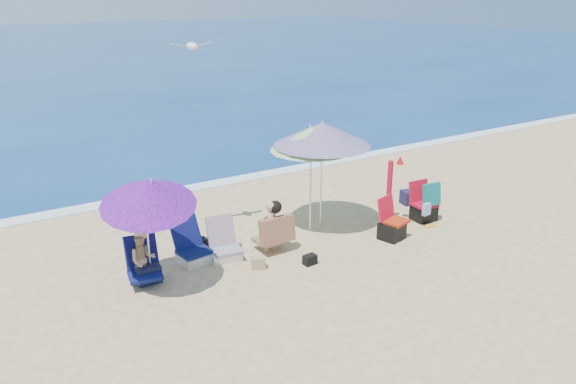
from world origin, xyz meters
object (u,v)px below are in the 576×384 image
camp_chair_right (425,206)px  person_center (273,228)px  furled_umbrella (391,185)px  person_left (143,259)px  chair_navy (193,250)px  camp_chair_left (391,226)px  umbrella_turquoise (322,134)px  umbrella_blue (148,193)px  umbrella_striped (311,139)px  seagull (192,46)px  chair_rainbow (224,248)px

camp_chair_right → person_center: person_center is taller
furled_umbrella → person_left: furled_umbrella is taller
chair_navy → camp_chair_left: (3.75, -1.17, 0.04)m
umbrella_turquoise → umbrella_blue: umbrella_turquoise is taller
umbrella_striped → person_left: (-3.71, -0.47, -1.46)m
furled_umbrella → camp_chair_left: bearing=-129.6°
camp_chair_left → furled_umbrella: bearing=50.4°
umbrella_blue → person_left: umbrella_blue is taller
camp_chair_left → seagull: size_ratio=1.11×
umbrella_turquoise → camp_chair_right: umbrella_turquoise is taller
furled_umbrella → person_left: size_ratio=1.49×
umbrella_turquoise → seagull: seagull is taller
chair_navy → camp_chair_left: bearing=-17.3°
furled_umbrella → seagull: size_ratio=1.96×
camp_chair_left → camp_chair_right: camp_chair_right is taller
camp_chair_left → chair_rainbow: bearing=163.1°
chair_rainbow → camp_chair_right: bearing=-8.3°
umbrella_striped → chair_rainbow: umbrella_striped is taller
umbrella_turquoise → camp_chair_left: umbrella_turquoise is taller
umbrella_blue → chair_rainbow: (1.50, 0.49, -1.51)m
umbrella_blue → furled_umbrella: 5.36m
chair_rainbow → chair_navy: bearing=160.1°
umbrella_turquoise → umbrella_blue: (-3.87, -0.76, -0.28)m
umbrella_striped → umbrella_blue: (-3.63, -0.81, -0.20)m
camp_chair_left → person_left: (-4.78, 0.83, 0.20)m
camp_chair_left → person_center: person_center is taller
furled_umbrella → chair_navy: furled_umbrella is taller
chair_navy → seagull: bearing=57.5°
chair_rainbow → seagull: 3.72m
person_left → seagull: 3.89m
umbrella_turquoise → furled_umbrella: bearing=-21.7°
camp_chair_right → person_center: size_ratio=0.88×
camp_chair_right → umbrella_striped: bearing=157.2°
camp_chair_right → seagull: 5.83m
chair_navy → chair_rainbow: (0.54, -0.20, -0.01)m
umbrella_turquoise → seagull: size_ratio=2.99×
chair_navy → camp_chair_right: (4.98, -0.84, 0.11)m
umbrella_striped → person_center: 1.96m
seagull → chair_navy: bearing=-122.5°
umbrella_turquoise → seagull: bearing=159.3°
chair_rainbow → camp_chair_left: camp_chair_left is taller
umbrella_blue → chair_rainbow: umbrella_blue is taller
person_center → person_left: 2.47m
umbrella_striped → seagull: 2.88m
chair_navy → seagull: (0.60, 0.95, 3.53)m
umbrella_blue → furled_umbrella: bearing=2.1°
camp_chair_right → person_center: bearing=173.5°
person_left → chair_rainbow: bearing=5.3°
furled_umbrella → seagull: (-3.72, 1.43, 2.92)m
furled_umbrella → chair_rainbow: (-3.78, 0.29, -0.62)m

